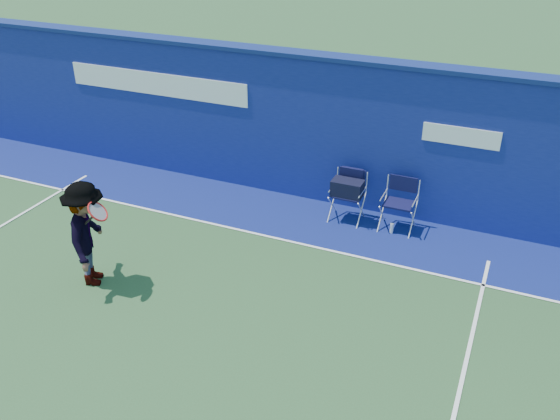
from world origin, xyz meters
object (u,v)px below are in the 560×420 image
at_px(directors_chair_left, 347,200).
at_px(tennis_player, 88,234).
at_px(water_bottle, 392,228).
at_px(directors_chair_right, 398,214).

height_order(directors_chair_left, tennis_player, tennis_player).
bearing_deg(water_bottle, directors_chair_right, 77.41).
xyz_separation_m(directors_chair_left, tennis_player, (-3.26, -3.73, 0.48)).
bearing_deg(tennis_player, water_bottle, 40.08).
relative_size(directors_chair_left, tennis_player, 0.56).
bearing_deg(tennis_player, directors_chair_right, 41.39).
bearing_deg(water_bottle, tennis_player, -139.92).
bearing_deg(tennis_player, directors_chair_left, 48.84).
xyz_separation_m(directors_chair_right, tennis_player, (-4.28, -3.77, 0.60)).
distance_m(directors_chair_left, water_bottle, 1.04).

